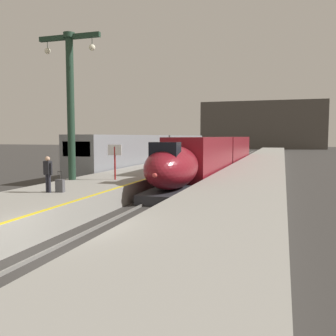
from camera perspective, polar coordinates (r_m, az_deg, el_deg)
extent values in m
plane|color=#33302D|center=(11.78, -16.19, -13.40)|extent=(260.00, 260.00, 0.00)
cube|color=gray|center=(35.70, 0.55, -0.12)|extent=(4.80, 110.00, 1.05)
cube|color=gray|center=(34.25, 13.64, -0.48)|extent=(4.80, 110.00, 1.05)
cube|color=yellow|center=(35.07, 4.12, 0.64)|extent=(0.20, 107.80, 0.01)
cube|color=slate|center=(37.62, 6.59, -0.61)|extent=(0.08, 110.00, 0.12)
cube|color=slate|center=(37.37, 8.85, -0.67)|extent=(0.08, 110.00, 0.12)
cube|color=slate|center=(39.93, -4.90, -0.27)|extent=(0.08, 110.00, 0.12)
cube|color=slate|center=(39.39, -2.88, -0.33)|extent=(0.08, 110.00, 0.12)
ellipsoid|color=maroon|center=(21.85, 0.69, 0.11)|extent=(2.78, 6.38, 2.56)
cube|color=#28282D|center=(21.73, 0.45, -4.05)|extent=(2.46, 5.42, 0.55)
cube|color=black|center=(20.41, -0.46, 2.77)|extent=(1.59, 1.00, 0.90)
sphere|color=#F24C4C|center=(18.92, -2.02, -1.10)|extent=(0.28, 0.28, 0.28)
cube|color=maroon|center=(30.46, 5.53, 1.91)|extent=(2.90, 14.00, 3.05)
cube|color=black|center=(30.76, 2.94, 2.98)|extent=(0.04, 11.90, 0.80)
cube|color=black|center=(30.17, 8.18, 2.90)|extent=(0.04, 11.90, 0.80)
cube|color=silver|center=(30.55, 5.51, -0.48)|extent=(2.92, 13.30, 0.24)
cube|color=black|center=(26.27, 3.48, -2.49)|extent=(2.03, 2.20, 0.56)
cube|color=black|center=(34.98, 7.02, -0.67)|extent=(2.03, 2.20, 0.56)
cube|color=maroon|center=(46.81, 9.73, 2.91)|extent=(2.90, 18.00, 3.05)
cube|color=black|center=(47.01, 8.02, 3.61)|extent=(0.04, 15.84, 0.80)
cube|color=black|center=(46.63, 11.47, 3.55)|extent=(0.04, 15.84, 0.80)
cube|color=black|center=(40.87, 8.54, 0.12)|extent=(2.03, 2.20, 0.56)
cube|color=black|center=(52.96, 10.59, 1.18)|extent=(2.03, 2.20, 0.56)
cube|color=gray|center=(35.57, -6.42, 2.45)|extent=(2.85, 18.00, 3.30)
cube|color=black|center=(27.60, -13.98, 2.88)|extent=(2.28, 0.08, 1.10)
cube|color=black|center=(36.14, -8.46, 3.26)|extent=(0.04, 15.30, 0.90)
cube|color=black|center=(35.01, -4.34, 3.25)|extent=(0.04, 15.30, 0.90)
cube|color=black|center=(30.55, -10.76, -1.56)|extent=(2.00, 2.00, 0.52)
cube|color=black|center=(41.02, -3.15, 0.15)|extent=(2.00, 2.00, 0.52)
cube|color=gray|center=(53.11, 1.72, 3.29)|extent=(2.85, 18.00, 3.30)
cylinder|color=#1E3828|center=(22.95, -14.84, 9.06)|extent=(0.44, 0.44, 8.67)
cylinder|color=#1E3828|center=(23.64, -15.07, 19.23)|extent=(0.68, 0.68, 0.30)
cube|color=#1E3828|center=(23.61, -15.07, 18.99)|extent=(4.00, 0.24, 0.28)
cylinder|color=#1E3828|center=(24.34, -18.18, 17.64)|extent=(0.03, 0.03, 0.60)
sphere|color=#EFEACC|center=(24.26, -18.15, 16.83)|extent=(0.36, 0.36, 0.36)
cylinder|color=#1E3828|center=(22.79, -11.68, 18.67)|extent=(0.03, 0.03, 0.60)
sphere|color=#EFEACC|center=(22.71, -11.67, 17.82)|extent=(0.36, 0.36, 0.36)
cylinder|color=#23232D|center=(18.14, -18.23, -2.26)|extent=(0.13, 0.13, 0.85)
cylinder|color=#23232D|center=(18.01, -17.89, -2.30)|extent=(0.13, 0.13, 0.85)
cube|color=black|center=(18.00, -18.12, 0.04)|extent=(0.42, 0.31, 0.62)
cylinder|color=black|center=(18.19, -18.59, -0.08)|extent=(0.09, 0.09, 0.58)
cylinder|color=black|center=(17.82, -17.63, -0.15)|extent=(0.09, 0.09, 0.58)
sphere|color=tan|center=(17.97, -18.16, 1.38)|extent=(0.22, 0.22, 0.22)
cylinder|color=#23232D|center=(29.47, -0.16, 0.66)|extent=(0.13, 0.13, 0.85)
cylinder|color=#23232D|center=(29.42, 0.16, 0.65)|extent=(0.13, 0.13, 0.85)
cube|color=black|center=(29.40, 0.00, 2.09)|extent=(0.38, 0.22, 0.62)
cylinder|color=black|center=(29.47, -0.45, 2.00)|extent=(0.09, 0.09, 0.58)
cylinder|color=black|center=(29.33, 0.45, 1.98)|extent=(0.09, 0.09, 0.58)
sphere|color=tan|center=(29.38, 0.00, 2.90)|extent=(0.22, 0.22, 0.22)
cube|color=#4C4C51|center=(18.02, -16.36, -2.66)|extent=(0.40, 0.22, 0.60)
cylinder|color=#262628|center=(18.02, -16.67, -1.13)|extent=(0.02, 0.02, 0.36)
cylinder|color=#262628|center=(17.91, -16.14, -1.15)|extent=(0.02, 0.02, 0.36)
cube|color=#262628|center=(17.95, -16.42, -0.54)|extent=(0.22, 0.03, 0.02)
cylinder|color=maroon|center=(22.41, -8.22, 0.74)|extent=(0.10, 0.10, 2.00)
cube|color=white|center=(22.36, -8.25, 2.78)|extent=(0.90, 0.06, 0.64)
cube|color=#4C4742|center=(111.51, 14.28, 6.49)|extent=(36.00, 2.00, 14.00)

